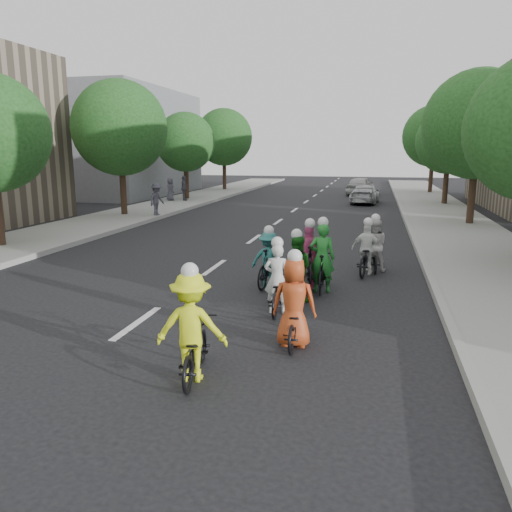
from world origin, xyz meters
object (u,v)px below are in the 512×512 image
(cyclist_5, at_px, (322,266))
(cyclist_7, at_px, (269,263))
(cyclist_3, at_px, (309,262))
(spectator_1, at_px, (184,188))
(cyclist_1, at_px, (296,273))
(cyclist_6, at_px, (374,251))
(cyclist_2, at_px, (193,336))
(cyclist_8, at_px, (367,254))
(follow_car_trail, at_px, (361,186))
(cyclist_4, at_px, (294,312))
(cyclist_0, at_px, (278,288))
(follow_car_lead, at_px, (365,194))
(spectator_2, at_px, (170,189))
(spectator_0, at_px, (157,199))

(cyclist_5, relative_size, cyclist_7, 1.07)
(cyclist_3, bearing_deg, spectator_1, -69.29)
(cyclist_1, height_order, cyclist_7, cyclist_1)
(cyclist_6, relative_size, spectator_1, 1.02)
(cyclist_6, bearing_deg, cyclist_2, 66.77)
(cyclist_8, bearing_deg, follow_car_trail, -78.57)
(cyclist_6, bearing_deg, cyclist_1, 58.31)
(cyclist_4, bearing_deg, cyclist_2, 51.14)
(cyclist_0, relative_size, cyclist_5, 0.92)
(follow_car_lead, bearing_deg, spectator_1, 16.02)
(cyclist_4, xyz_separation_m, spectator_2, (-11.94, 22.66, 0.29))
(cyclist_5, distance_m, cyclist_7, 1.35)
(cyclist_4, distance_m, spectator_2, 25.61)
(cyclist_8, xyz_separation_m, follow_car_trail, (-0.98, 26.12, 0.15))
(cyclist_4, xyz_separation_m, cyclist_6, (1.34, 6.11, -0.03))
(cyclist_2, distance_m, cyclist_7, 5.38)
(follow_car_lead, xyz_separation_m, follow_car_trail, (-0.48, 6.51, 0.12))
(cyclist_0, xyz_separation_m, cyclist_8, (1.79, 3.89, 0.04))
(cyclist_4, height_order, spectator_2, cyclist_4)
(cyclist_1, xyz_separation_m, cyclist_8, (1.53, 2.94, -0.06))
(cyclist_0, xyz_separation_m, cyclist_7, (-0.59, 1.93, 0.08))
(follow_car_trail, bearing_deg, spectator_0, 70.05)
(cyclist_6, distance_m, spectator_1, 20.90)
(cyclist_3, distance_m, cyclist_7, 1.01)
(cyclist_5, distance_m, follow_car_lead, 21.69)
(cyclist_6, distance_m, spectator_2, 21.21)
(cyclist_7, bearing_deg, spectator_2, -52.58)
(cyclist_3, bearing_deg, follow_car_lead, -101.21)
(cyclist_5, height_order, cyclist_8, cyclist_5)
(spectator_1, bearing_deg, cyclist_2, -175.68)
(cyclist_7, xyz_separation_m, follow_car_lead, (1.88, 21.57, -0.01))
(spectator_1, relative_size, spectator_2, 1.09)
(cyclist_0, relative_size, follow_car_lead, 0.41)
(cyclist_6, xyz_separation_m, cyclist_8, (-0.19, -0.45, -0.02))
(cyclist_8, bearing_deg, cyclist_2, 81.06)
(cyclist_3, bearing_deg, cyclist_7, -1.06)
(cyclist_5, distance_m, spectator_0, 15.17)
(cyclist_2, height_order, follow_car_lead, cyclist_2)
(spectator_2, bearing_deg, spectator_0, -161.69)
(cyclist_2, xyz_separation_m, cyclist_7, (0.04, 5.38, -0.06))
(cyclist_6, height_order, cyclist_8, cyclist_6)
(cyclist_5, height_order, follow_car_lead, cyclist_5)
(follow_car_trail, xyz_separation_m, spectator_2, (-12.10, -9.13, 0.18))
(spectator_0, bearing_deg, cyclist_8, -120.98)
(spectator_0, distance_m, spectator_1, 7.79)
(cyclist_0, bearing_deg, cyclist_6, -117.85)
(cyclist_0, bearing_deg, cyclist_4, 106.68)
(cyclist_1, relative_size, spectator_0, 1.02)
(cyclist_1, height_order, cyclist_5, cyclist_5)
(cyclist_2, relative_size, follow_car_trail, 0.43)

